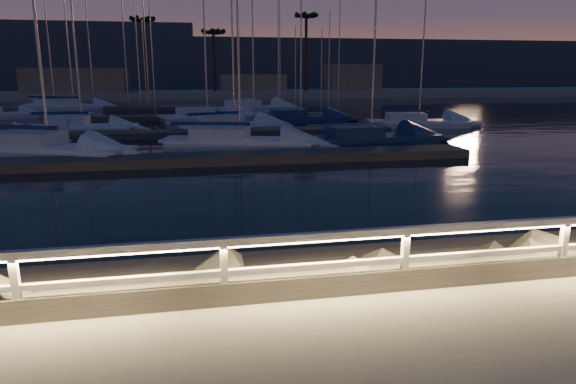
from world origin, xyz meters
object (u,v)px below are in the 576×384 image
object	(u,v)px
sailboat_e	(79,127)
sailboat_l	(298,118)
sailboat_j	(232,126)
sailboat_k	(252,108)
sailboat_d	(367,138)
sailboat_c	(236,141)
sailboat_g	(205,116)
sailboat_m	(53,105)
sailboat_h	(416,122)
sailboat_n	(72,106)
guard_rail	(344,248)
sailboat_b	(45,149)

from	to	relation	value
sailboat_e	sailboat_l	xyz separation A→B (m)	(16.06, 4.44, -0.04)
sailboat_j	sailboat_k	xyz separation A→B (m)	(3.44, 16.47, 0.03)
sailboat_d	sailboat_j	world-z (taller)	sailboat_d
sailboat_c	sailboat_g	size ratio (longest dim) A/B	1.04
sailboat_g	sailboat_k	bearing A→B (deg)	46.18
sailboat_d	sailboat_k	world-z (taller)	sailboat_k
sailboat_j	sailboat_m	bearing A→B (deg)	103.64
sailboat_d	sailboat_h	size ratio (longest dim) A/B	1.05
sailboat_g	sailboat_n	bearing A→B (deg)	118.73
guard_rail	sailboat_g	bearing A→B (deg)	91.40
sailboat_b	sailboat_g	distance (m)	19.18
sailboat_b	sailboat_n	world-z (taller)	sailboat_b
sailboat_g	sailboat_m	world-z (taller)	sailboat_g
guard_rail	sailboat_h	world-z (taller)	sailboat_h
sailboat_m	sailboat_g	bearing A→B (deg)	-33.19
guard_rail	sailboat_d	bearing A→B (deg)	69.19
sailboat_l	sailboat_j	bearing A→B (deg)	-134.69
sailboat_k	sailboat_l	bearing A→B (deg)	-92.51
sailboat_j	sailboat_k	world-z (taller)	sailboat_k
sailboat_k	sailboat_n	world-z (taller)	sailboat_k
sailboat_b	sailboat_k	size ratio (longest dim) A/B	0.95
sailboat_m	sailboat_l	bearing A→B (deg)	-26.19
sailboat_j	sailboat_k	bearing A→B (deg)	58.02
sailboat_d	sailboat_g	bearing A→B (deg)	111.82
sailboat_c	sailboat_g	bearing A→B (deg)	109.47
sailboat_c	sailboat_l	size ratio (longest dim) A/B	1.08
sailboat_h	sailboat_g	bearing A→B (deg)	163.50
sailboat_c	sailboat_g	world-z (taller)	sailboat_c
sailboat_b	sailboat_j	distance (m)	13.37
sailboat_j	sailboat_n	size ratio (longest dim) A/B	1.00
sailboat_d	sailboat_j	size ratio (longest dim) A/B	1.07
sailboat_b	sailboat_c	xyz separation A→B (m)	(9.37, 1.11, -0.02)
guard_rail	sailboat_e	world-z (taller)	sailboat_e
sailboat_g	sailboat_h	size ratio (longest dim) A/B	1.04
sailboat_c	sailboat_h	bearing A→B (deg)	46.38
sailboat_h	sailboat_n	size ratio (longest dim) A/B	1.03
sailboat_g	sailboat_h	xyz separation A→B (m)	(15.40, -7.68, -0.03)
sailboat_l	sailboat_e	bearing A→B (deg)	-162.94
sailboat_e	sailboat_j	distance (m)	10.24
sailboat_b	sailboat_d	world-z (taller)	sailboat_b
sailboat_c	sailboat_n	size ratio (longest dim) A/B	1.11
guard_rail	sailboat_d	distance (m)	21.56
guard_rail	sailboat_j	world-z (taller)	sailboat_j
sailboat_e	sailboat_h	distance (m)	24.05
sailboat_l	sailboat_m	size ratio (longest dim) A/B	1.17
sailboat_h	sailboat_m	size ratio (longest dim) A/B	1.16
sailboat_c	sailboat_n	xyz separation A→B (m)	(-14.61, 31.54, -0.01)
guard_rail	sailboat_g	distance (m)	36.28
sailboat_g	sailboat_e	bearing A→B (deg)	-153.53
sailboat_k	guard_rail	bearing A→B (deg)	-110.51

